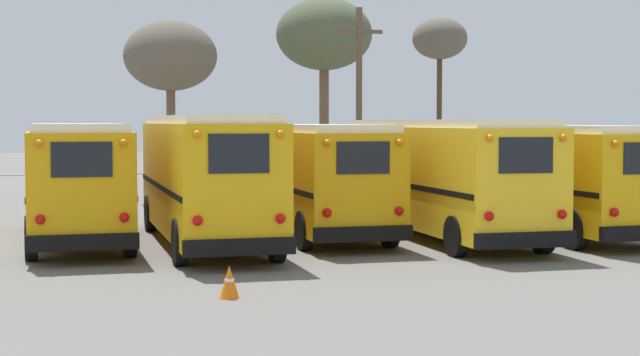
% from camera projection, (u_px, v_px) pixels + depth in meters
% --- Properties ---
extents(ground_plane, '(160.00, 160.00, 0.00)m').
position_uv_depth(ground_plane, '(322.00, 238.00, 26.70)').
color(ground_plane, '#66635E').
extents(school_bus_0, '(2.82, 9.61, 3.13)m').
position_uv_depth(school_bus_0, '(76.00, 177.00, 25.83)').
color(school_bus_0, '#E5A00C').
rests_on(school_bus_0, ground).
extents(school_bus_1, '(2.74, 9.98, 3.33)m').
position_uv_depth(school_bus_1, '(205.00, 175.00, 25.21)').
color(school_bus_1, '#EAAA0F').
rests_on(school_bus_1, ground).
extents(school_bus_2, '(2.74, 9.77, 3.11)m').
position_uv_depth(school_bus_2, '(313.00, 174.00, 27.71)').
color(school_bus_2, '#E5A00C').
rests_on(school_bus_2, ground).
extents(school_bus_3, '(2.75, 10.60, 3.23)m').
position_uv_depth(school_bus_3, '(440.00, 173.00, 26.97)').
color(school_bus_3, yellow).
rests_on(school_bus_3, ground).
extents(school_bus_4, '(3.11, 11.03, 3.08)m').
position_uv_depth(school_bus_4, '(537.00, 173.00, 28.40)').
color(school_bus_4, '#EAAA0F').
rests_on(school_bus_4, ground).
extents(utility_pole, '(1.80, 0.24, 7.49)m').
position_uv_depth(utility_pole, '(359.00, 101.00, 37.08)').
color(utility_pole, brown).
rests_on(utility_pole, ground).
extents(bare_tree_0, '(4.06, 4.06, 8.41)m').
position_uv_depth(bare_tree_0, '(324.00, 36.00, 41.34)').
color(bare_tree_0, brown).
rests_on(bare_tree_0, ground).
extents(bare_tree_1, '(3.75, 3.75, 7.24)m').
position_uv_depth(bare_tree_1, '(170.00, 57.00, 39.34)').
color(bare_tree_1, brown).
rests_on(bare_tree_1, ground).
extents(bare_tree_2, '(2.52, 2.52, 7.93)m').
position_uv_depth(bare_tree_2, '(440.00, 41.00, 44.74)').
color(bare_tree_2, '#473323').
rests_on(bare_tree_2, ground).
extents(fence_line, '(21.05, 0.06, 1.42)m').
position_uv_depth(fence_line, '(269.00, 184.00, 34.64)').
color(fence_line, '#939399').
rests_on(fence_line, ground).
extents(traffic_cone, '(0.36, 0.36, 0.60)m').
position_uv_depth(traffic_cone, '(229.00, 282.00, 17.60)').
color(traffic_cone, orange).
rests_on(traffic_cone, ground).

